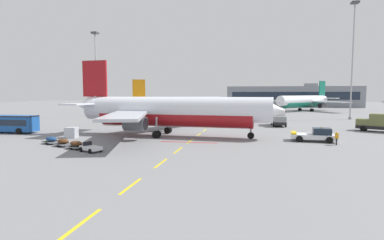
{
  "coord_description": "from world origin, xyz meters",
  "views": [
    {
      "loc": [
        26.68,
        -18.96,
        6.75
      ],
      "look_at": [
        17.64,
        26.1,
        2.73
      ],
      "focal_mm": 28.65,
      "sensor_mm": 36.0,
      "label": 1
    }
  ],
  "objects_px": {
    "pushback_tug": "(315,135)",
    "airliner_far_center": "(304,101)",
    "ground_crew_worker": "(337,137)",
    "uld_cargo_container": "(72,133)",
    "airliner_mid_left": "(177,103)",
    "airliner_foreground": "(171,111)",
    "ground_power_truck": "(124,116)",
    "apron_light_mast_far": "(353,49)",
    "apron_shuttle_bus": "(3,122)",
    "fuel_service_truck": "(381,122)",
    "catering_truck": "(278,118)",
    "baggage_train": "(69,143)",
    "apron_light_mast_near": "(96,64)"
  },
  "relations": [
    {
      "from": "pushback_tug",
      "to": "airliner_far_center",
      "type": "xyz_separation_m",
      "value": [
        10.08,
        75.94,
        2.87
      ]
    },
    {
      "from": "pushback_tug",
      "to": "ground_crew_worker",
      "type": "distance_m",
      "value": 3.46
    },
    {
      "from": "uld_cargo_container",
      "to": "airliner_mid_left",
      "type": "bearing_deg",
      "value": 87.08
    },
    {
      "from": "airliner_foreground",
      "to": "ground_power_truck",
      "type": "relative_size",
      "value": 4.9
    },
    {
      "from": "airliner_foreground",
      "to": "pushback_tug",
      "type": "bearing_deg",
      "value": -3.56
    },
    {
      "from": "ground_power_truck",
      "to": "apron_light_mast_far",
      "type": "height_order",
      "value": "apron_light_mast_far"
    },
    {
      "from": "ground_crew_worker",
      "to": "uld_cargo_container",
      "type": "bearing_deg",
      "value": -178.62
    },
    {
      "from": "pushback_tug",
      "to": "apron_shuttle_bus",
      "type": "bearing_deg",
      "value": -179.54
    },
    {
      "from": "fuel_service_truck",
      "to": "ground_crew_worker",
      "type": "xyz_separation_m",
      "value": [
        -11.22,
        -16.41,
        -0.61
      ]
    },
    {
      "from": "ground_crew_worker",
      "to": "catering_truck",
      "type": "bearing_deg",
      "value": 103.52
    },
    {
      "from": "airliner_mid_left",
      "to": "airliner_foreground",
      "type": "bearing_deg",
      "value": -77.03
    },
    {
      "from": "pushback_tug",
      "to": "airliner_far_center",
      "type": "distance_m",
      "value": 76.66
    },
    {
      "from": "airliner_foreground",
      "to": "fuel_service_truck",
      "type": "bearing_deg",
      "value": 19.59
    },
    {
      "from": "pushback_tug",
      "to": "catering_truck",
      "type": "relative_size",
      "value": 0.88
    },
    {
      "from": "airliner_mid_left",
      "to": "airliner_far_center",
      "type": "distance_m",
      "value": 49.52
    },
    {
      "from": "baggage_train",
      "to": "uld_cargo_container",
      "type": "xyz_separation_m",
      "value": [
        -4.66,
        7.69,
        0.27
      ]
    },
    {
      "from": "catering_truck",
      "to": "apron_light_mast_far",
      "type": "height_order",
      "value": "apron_light_mast_far"
    },
    {
      "from": "fuel_service_truck",
      "to": "uld_cargo_container",
      "type": "height_order",
      "value": "fuel_service_truck"
    },
    {
      "from": "ground_power_truck",
      "to": "apron_light_mast_far",
      "type": "bearing_deg",
      "value": 22.54
    },
    {
      "from": "apron_shuttle_bus",
      "to": "apron_light_mast_near",
      "type": "xyz_separation_m",
      "value": [
        -2.49,
        36.94,
        13.32
      ]
    },
    {
      "from": "airliner_foreground",
      "to": "apron_light_mast_near",
      "type": "distance_m",
      "value": 48.77
    },
    {
      "from": "apron_light_mast_near",
      "to": "apron_light_mast_far",
      "type": "height_order",
      "value": "apron_light_mast_far"
    },
    {
      "from": "airliner_mid_left",
      "to": "apron_light_mast_near",
      "type": "height_order",
      "value": "apron_light_mast_near"
    },
    {
      "from": "airliner_foreground",
      "to": "pushback_tug",
      "type": "height_order",
      "value": "airliner_foreground"
    },
    {
      "from": "airliner_mid_left",
      "to": "apron_light_mast_near",
      "type": "xyz_separation_m",
      "value": [
        -20.37,
        -14.8,
        11.48
      ]
    },
    {
      "from": "apron_shuttle_bus",
      "to": "uld_cargo_container",
      "type": "relative_size",
      "value": 6.62
    },
    {
      "from": "apron_shuttle_bus",
      "to": "catering_truck",
      "type": "distance_m",
      "value": 51.77
    },
    {
      "from": "ground_power_truck",
      "to": "fuel_service_truck",
      "type": "bearing_deg",
      "value": -5.51
    },
    {
      "from": "ground_power_truck",
      "to": "ground_crew_worker",
      "type": "distance_m",
      "value": 44.41
    },
    {
      "from": "airliner_far_center",
      "to": "fuel_service_truck",
      "type": "distance_m",
      "value": 62.37
    },
    {
      "from": "pushback_tug",
      "to": "airliner_foreground",
      "type": "bearing_deg",
      "value": 176.44
    },
    {
      "from": "airliner_foreground",
      "to": "apron_shuttle_bus",
      "type": "distance_m",
      "value": 29.52
    },
    {
      "from": "airliner_far_center",
      "to": "ground_power_truck",
      "type": "relative_size",
      "value": 4.13
    },
    {
      "from": "airliner_foreground",
      "to": "fuel_service_truck",
      "type": "xyz_separation_m",
      "value": [
        34.75,
        12.37,
        -2.3
      ]
    },
    {
      "from": "uld_cargo_container",
      "to": "fuel_service_truck",
      "type": "bearing_deg",
      "value": 19.44
    },
    {
      "from": "uld_cargo_container",
      "to": "apron_light_mast_near",
      "type": "height_order",
      "value": "apron_light_mast_near"
    },
    {
      "from": "baggage_train",
      "to": "apron_light_mast_far",
      "type": "bearing_deg",
      "value": 47.72
    },
    {
      "from": "airliner_mid_left",
      "to": "uld_cargo_container",
      "type": "relative_size",
      "value": 16.93
    },
    {
      "from": "apron_shuttle_bus",
      "to": "ground_crew_worker",
      "type": "bearing_deg",
      "value": -2.48
    },
    {
      "from": "airliner_far_center",
      "to": "baggage_train",
      "type": "bearing_deg",
      "value": -115.23
    },
    {
      "from": "catering_truck",
      "to": "ground_power_truck",
      "type": "relative_size",
      "value": 1.0
    },
    {
      "from": "airliner_foreground",
      "to": "catering_truck",
      "type": "bearing_deg",
      "value": 47.07
    },
    {
      "from": "airliner_foreground",
      "to": "apron_light_mast_far",
      "type": "xyz_separation_m",
      "value": [
        37.47,
        39.18,
        14.18
      ]
    },
    {
      "from": "airliner_foreground",
      "to": "fuel_service_truck",
      "type": "height_order",
      "value": "airliner_foreground"
    },
    {
      "from": "airliner_mid_left",
      "to": "fuel_service_truck",
      "type": "bearing_deg",
      "value": -39.12
    },
    {
      "from": "ground_power_truck",
      "to": "baggage_train",
      "type": "distance_m",
      "value": 30.43
    },
    {
      "from": "catering_truck",
      "to": "fuel_service_truck",
      "type": "relative_size",
      "value": 0.97
    },
    {
      "from": "airliner_far_center",
      "to": "apron_light_mast_far",
      "type": "height_order",
      "value": "apron_light_mast_far"
    },
    {
      "from": "fuel_service_truck",
      "to": "airliner_foreground",
      "type": "bearing_deg",
      "value": -160.41
    },
    {
      "from": "airliner_foreground",
      "to": "apron_shuttle_bus",
      "type": "relative_size",
      "value": 2.87
    }
  ]
}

